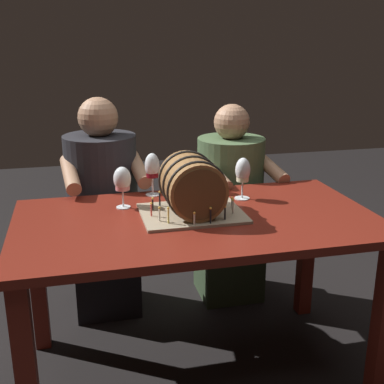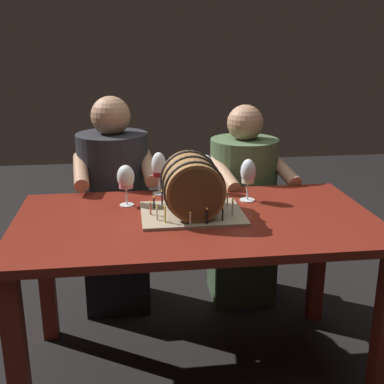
% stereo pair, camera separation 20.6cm
% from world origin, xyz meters
% --- Properties ---
extents(ground_plane, '(8.00, 8.00, 0.00)m').
position_xyz_m(ground_plane, '(0.00, 0.00, 0.00)').
color(ground_plane, black).
extents(dining_table, '(1.50, 0.82, 0.74)m').
position_xyz_m(dining_table, '(0.00, 0.00, 0.63)').
color(dining_table, maroon).
rests_on(dining_table, ground).
extents(barrel_cake, '(0.43, 0.33, 0.26)m').
position_xyz_m(barrel_cake, '(-0.01, 0.04, 0.86)').
color(barrel_cake, gray).
rests_on(barrel_cake, dining_table).
extents(wine_glass_red, '(0.07, 0.07, 0.20)m').
position_xyz_m(wine_glass_red, '(-0.13, 0.35, 0.87)').
color(wine_glass_red, white).
rests_on(wine_glass_red, dining_table).
extents(wine_glass_rose, '(0.08, 0.08, 0.18)m').
position_xyz_m(wine_glass_rose, '(-0.28, 0.20, 0.86)').
color(wine_glass_rose, white).
rests_on(wine_glass_rose, dining_table).
extents(wine_glass_white, '(0.07, 0.07, 0.19)m').
position_xyz_m(wine_glass_white, '(0.26, 0.19, 0.86)').
color(wine_glass_white, white).
rests_on(wine_glass_white, dining_table).
extents(wine_glass_empty, '(0.07, 0.07, 0.18)m').
position_xyz_m(wine_glass_empty, '(0.10, 0.36, 0.86)').
color(wine_glass_empty, white).
rests_on(wine_glass_empty, dining_table).
extents(person_seated_left, '(0.43, 0.51, 1.17)m').
position_xyz_m(person_seated_left, '(-0.35, 0.64, 0.56)').
color(person_seated_left, black).
rests_on(person_seated_left, ground).
extents(person_seated_right, '(0.46, 0.53, 1.11)m').
position_xyz_m(person_seated_right, '(0.35, 0.64, 0.53)').
color(person_seated_right, '#2A3A24').
rests_on(person_seated_right, ground).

